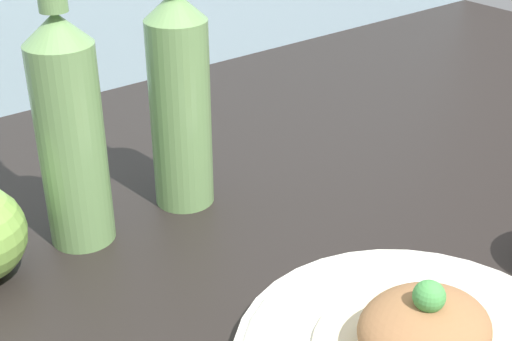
% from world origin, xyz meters
% --- Properties ---
extents(ground_plane, '(1.80, 1.10, 0.04)m').
position_xyz_m(ground_plane, '(0.00, 0.00, -0.02)').
color(ground_plane, black).
extents(plated_food, '(0.16, 0.16, 0.07)m').
position_xyz_m(plated_food, '(-0.03, -0.14, 0.04)').
color(plated_food, beige).
rests_on(plated_food, plate).
extents(cider_bottle_left, '(0.06, 0.06, 0.32)m').
position_xyz_m(cider_bottle_left, '(-0.14, 0.18, 0.12)').
color(cider_bottle_left, '#729E5B').
rests_on(cider_bottle_left, ground_plane).
extents(cider_bottle_right, '(0.06, 0.06, 0.32)m').
position_xyz_m(cider_bottle_right, '(-0.02, 0.18, 0.12)').
color(cider_bottle_right, '#729E5B').
rests_on(cider_bottle_right, ground_plane).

